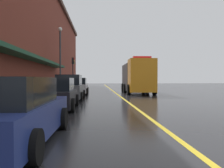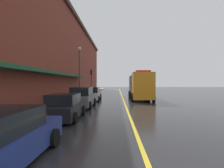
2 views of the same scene
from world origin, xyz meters
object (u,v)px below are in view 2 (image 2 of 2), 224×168
at_px(parking_meter_0, 54,99).
at_px(traffic_light_near, 91,77).
at_px(utility_truck, 140,86).
at_px(parked_car_1, 65,107).
at_px(parked_car_2, 82,98).
at_px(parked_car_3, 92,94).
at_px(street_lamp_left, 79,66).

bearing_deg(parking_meter_0, traffic_light_near, 89.81).
height_order(utility_truck, traffic_light_near, traffic_light_near).
xyz_separation_m(utility_truck, traffic_light_near, (-7.50, 7.83, 1.44)).
bearing_deg(parking_meter_0, parked_car_1, -55.96).
bearing_deg(utility_truck, parked_car_2, -39.97).
bearing_deg(parked_car_3, parked_car_1, 179.01).
height_order(utility_truck, street_lamp_left, street_lamp_left).
height_order(parked_car_1, traffic_light_near, traffic_light_near).
bearing_deg(parked_car_3, parking_meter_0, 171.21).
bearing_deg(utility_truck, parking_meter_0, -34.42).
distance_m(parking_meter_0, street_lamp_left, 12.23).
bearing_deg(parked_car_3, parked_car_2, 178.77).
xyz_separation_m(parked_car_1, street_lamp_left, (-1.92, 13.70, 3.67)).
relative_size(parked_car_3, parking_meter_0, 3.54).
xyz_separation_m(utility_truck, parking_meter_0, (-7.56, -10.73, -0.66)).
bearing_deg(parked_car_1, traffic_light_near, 2.80).
distance_m(parked_car_3, traffic_light_near, 9.23).
bearing_deg(traffic_light_near, parked_car_3, -81.02).
distance_m(parked_car_1, parked_car_2, 5.47).
bearing_deg(parked_car_2, street_lamp_left, 13.41).
relative_size(parked_car_1, utility_truck, 0.54).
xyz_separation_m(parked_car_3, parking_meter_0, (-1.45, -9.76, 0.29)).
height_order(parked_car_2, street_lamp_left, street_lamp_left).
distance_m(parked_car_2, parking_meter_0, 3.78).
distance_m(parked_car_2, traffic_light_near, 15.27).
relative_size(street_lamp_left, traffic_light_near, 1.61).
height_order(parking_meter_0, street_lamp_left, street_lamp_left).
height_order(parked_car_1, parked_car_3, parked_car_3).
relative_size(parked_car_2, traffic_light_near, 1.13).
bearing_deg(parked_car_1, parked_car_2, -1.10).
height_order(parking_meter_0, traffic_light_near, traffic_light_near).
relative_size(parked_car_2, parking_meter_0, 3.64).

